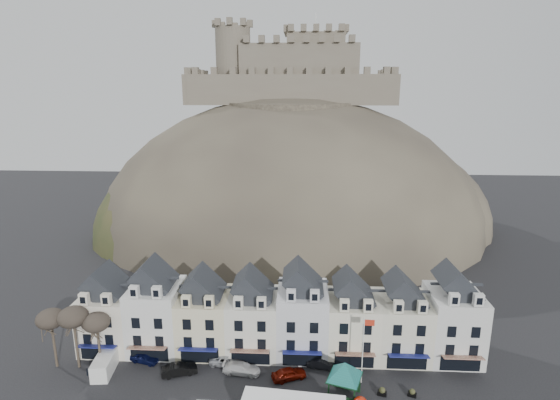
# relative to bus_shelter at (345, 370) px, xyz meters

# --- Properties ---
(townhouse_terrace) EXTENTS (54.40, 9.35, 11.80)m
(townhouse_terrace) POSITION_rel_bus_shelter_xyz_m (-8.26, 9.51, 1.67)
(townhouse_terrace) COLOR silver
(townhouse_terrace) RESTS_ON ground
(castle_hill) EXTENTS (100.00, 76.00, 68.00)m
(castle_hill) POSITION_rel_bus_shelter_xyz_m (-7.16, 62.49, -3.52)
(castle_hill) COLOR #352F29
(castle_hill) RESTS_ON ground
(castle) EXTENTS (50.20, 22.20, 22.00)m
(castle) POSITION_rel_bus_shelter_xyz_m (-7.90, 69.47, 36.56)
(castle) COLOR #655A4D
(castle) RESTS_ON ground
(tree_left_far) EXTENTS (3.61, 3.61, 8.24)m
(tree_left_far) POSITION_rel_bus_shelter_xyz_m (-37.41, 4.04, 3.27)
(tree_left_far) COLOR #3A2F25
(tree_left_far) RESTS_ON ground
(tree_left_mid) EXTENTS (3.78, 3.78, 8.64)m
(tree_left_mid) POSITION_rel_bus_shelter_xyz_m (-34.41, 4.04, 3.61)
(tree_left_mid) COLOR #3A2F25
(tree_left_mid) RESTS_ON ground
(tree_left_near) EXTENTS (3.43, 3.43, 7.84)m
(tree_left_near) POSITION_rel_bus_shelter_xyz_m (-31.41, 4.04, 2.92)
(tree_left_near) COLOR #3A2F25
(tree_left_near) RESTS_ON ground
(bus_shelter) EXTENTS (7.00, 7.00, 4.68)m
(bus_shelter) POSITION_rel_bus_shelter_xyz_m (0.00, 0.00, 0.00)
(bus_shelter) COLOR black
(bus_shelter) RESTS_ON ground
(flagpole) EXTENTS (1.31, 0.16, 9.03)m
(flagpole) POSITION_rel_bus_shelter_xyz_m (2.50, 2.77, 1.52)
(flagpole) COLOR silver
(flagpole) RESTS_ON ground
(white_van) EXTENTS (2.66, 5.15, 2.26)m
(white_van) POSITION_rel_bus_shelter_xyz_m (-30.47, 3.15, -2.50)
(white_van) COLOR white
(white_van) RESTS_ON ground
(planter_west) EXTENTS (1.11, 0.85, 1.00)m
(planter_west) POSITION_rel_bus_shelter_xyz_m (8.14, 0.54, -3.15)
(planter_west) COLOR black
(planter_west) RESTS_ON ground
(planter_east) EXTENTS (1.17, 0.81, 1.06)m
(planter_east) POSITION_rel_bus_shelter_xyz_m (4.59, 0.54, -3.12)
(planter_east) COLOR black
(planter_east) RESTS_ON ground
(car_navy) EXTENTS (4.24, 2.58, 1.35)m
(car_navy) POSITION_rel_bus_shelter_xyz_m (-26.13, 5.54, -2.96)
(car_navy) COLOR #0B1037
(car_navy) RESTS_ON ground
(car_black) EXTENTS (4.78, 2.98, 1.49)m
(car_black) POSITION_rel_bus_shelter_xyz_m (-20.73, 3.18, -2.89)
(car_black) COLOR black
(car_black) RESTS_ON ground
(car_silver) EXTENTS (4.90, 2.77, 1.32)m
(car_silver) POSITION_rel_bus_shelter_xyz_m (-14.94, 5.54, -2.97)
(car_silver) COLOR #B8BAC0
(car_silver) RESTS_ON ground
(car_white) EXTENTS (5.08, 2.53, 1.42)m
(car_white) POSITION_rel_bus_shelter_xyz_m (-12.81, 3.88, -2.92)
(car_white) COLOR silver
(car_white) RESTS_ON ground
(car_maroon) EXTENTS (4.76, 3.32, 1.50)m
(car_maroon) POSITION_rel_bus_shelter_xyz_m (-6.65, 3.04, -2.88)
(car_maroon) COLOR #520C04
(car_maroon) RESTS_ON ground
(car_charcoal) EXTENTS (4.07, 1.97, 1.29)m
(car_charcoal) POSITION_rel_bus_shelter_xyz_m (-2.41, 5.54, -2.99)
(car_charcoal) COLOR black
(car_charcoal) RESTS_ON ground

